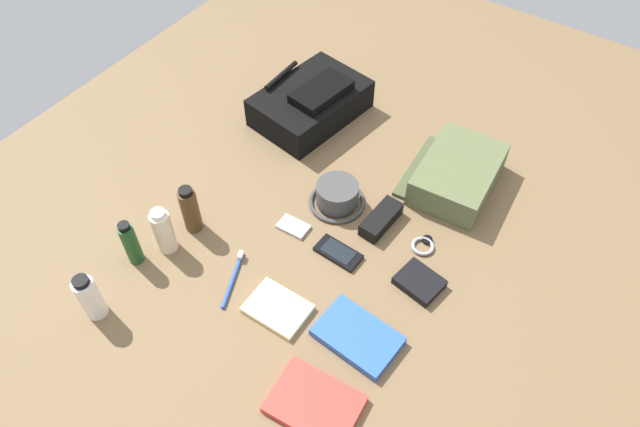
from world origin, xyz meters
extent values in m
cube|color=brown|center=(0.00, 0.00, -0.01)|extent=(2.64, 2.02, 0.02)
cube|color=black|center=(0.35, 0.27, 0.05)|extent=(0.38, 0.29, 0.10)
cube|color=black|center=(0.35, 0.23, 0.12)|extent=(0.21, 0.14, 0.03)
cylinder|color=black|center=(0.35, 0.39, 0.11)|extent=(0.16, 0.02, 0.02)
cube|color=#56603D|center=(0.34, -0.25, 0.05)|extent=(0.30, 0.22, 0.09)
cube|color=#454D30|center=(0.34, -0.14, 0.01)|extent=(0.28, 0.09, 0.01)
cylinder|color=#424242|center=(0.09, 0.00, 0.04)|extent=(0.12, 0.12, 0.06)
torus|color=#424242|center=(0.09, 0.00, 0.01)|extent=(0.16, 0.16, 0.01)
cylinder|color=white|center=(-0.54, 0.30, 0.06)|extent=(0.05, 0.05, 0.13)
cylinder|color=black|center=(-0.54, 0.30, 0.14)|extent=(0.04, 0.04, 0.01)
cylinder|color=#19471E|center=(-0.37, 0.33, 0.07)|extent=(0.04, 0.04, 0.13)
cylinder|color=black|center=(-0.37, 0.33, 0.14)|extent=(0.03, 0.03, 0.01)
cylinder|color=beige|center=(-0.29, 0.29, 0.07)|extent=(0.05, 0.05, 0.13)
cylinder|color=silver|center=(-0.29, 0.29, 0.14)|extent=(0.04, 0.04, 0.01)
cylinder|color=#473319|center=(-0.20, 0.28, 0.07)|extent=(0.05, 0.05, 0.14)
cylinder|color=black|center=(-0.20, 0.28, 0.14)|extent=(0.04, 0.04, 0.01)
cube|color=red|center=(-0.43, -0.28, 0.01)|extent=(0.16, 0.20, 0.02)
cube|color=white|center=(-0.43, -0.28, 0.01)|extent=(0.15, 0.20, 0.01)
cube|color=blue|center=(-0.24, -0.27, 0.01)|extent=(0.14, 0.20, 0.02)
cube|color=white|center=(-0.24, -0.27, 0.01)|extent=(0.13, 0.19, 0.02)
cube|color=black|center=(-0.06, -0.10, 0.01)|extent=(0.07, 0.13, 0.01)
cube|color=black|center=(-0.06, -0.10, 0.01)|extent=(0.05, 0.09, 0.00)
cube|color=#B7B7BC|center=(-0.06, 0.05, 0.01)|extent=(0.06, 0.09, 0.01)
cylinder|color=silver|center=(-0.06, 0.04, 0.01)|extent=(0.03, 0.03, 0.00)
torus|color=#99999E|center=(0.08, -0.27, 0.01)|extent=(0.06, 0.06, 0.01)
cylinder|color=black|center=(0.11, -0.27, 0.01)|extent=(0.03, 0.03, 0.01)
cylinder|color=blue|center=(-0.28, 0.08, 0.01)|extent=(0.16, 0.07, 0.01)
cube|color=white|center=(-0.22, 0.11, 0.02)|extent=(0.02, 0.02, 0.01)
cube|color=black|center=(-0.03, -0.32, 0.01)|extent=(0.11, 0.12, 0.02)
cube|color=beige|center=(-0.29, -0.07, 0.01)|extent=(0.11, 0.15, 0.02)
cube|color=black|center=(0.09, -0.14, 0.02)|extent=(0.14, 0.06, 0.04)
camera|label=1|loc=(-0.84, -0.56, 1.26)|focal=32.83mm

